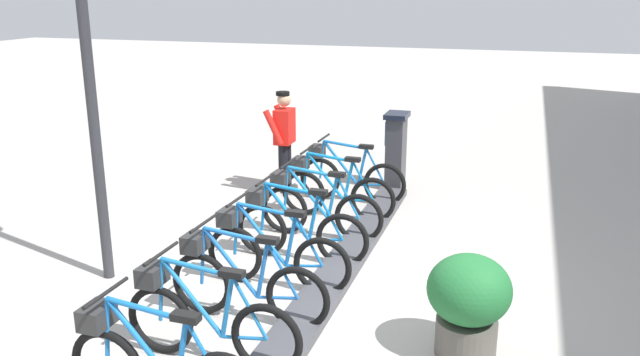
{
  "coord_description": "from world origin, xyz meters",
  "views": [
    {
      "loc": [
        -1.92,
        6.36,
        3.25
      ],
      "look_at": [
        0.5,
        -1.19,
        0.9
      ],
      "focal_mm": 36.17,
      "sensor_mm": 36.0,
      "label": 1
    }
  ],
  "objects": [
    {
      "name": "planter_bush",
      "position": [
        -1.59,
        0.95,
        0.54
      ],
      "size": [
        0.76,
        0.76,
        0.97
      ],
      "color": "#59544C",
      "rests_on": "ground"
    },
    {
      "name": "bike_docked_0",
      "position": [
        0.62,
        -2.99,
        0.43
      ],
      "size": [
        1.72,
        0.54,
        1.02
      ],
      "color": "black",
      "rests_on": "ground"
    },
    {
      "name": "worker_near_rack",
      "position": [
        1.75,
        -3.18,
        0.91
      ],
      "size": [
        0.47,
        0.63,
        1.66
      ],
      "color": "white",
      "rests_on": "ground"
    },
    {
      "name": "bike_docked_1",
      "position": [
        0.62,
        -2.19,
        0.43
      ],
      "size": [
        1.72,
        0.54,
        1.02
      ],
      "color": "black",
      "rests_on": "ground"
    },
    {
      "name": "dock_rail_base",
      "position": [
        0.0,
        0.0,
        0.05
      ],
      "size": [
        0.44,
        7.17,
        0.1
      ],
      "primitive_type": "cube",
      "color": "#47474C",
      "rests_on": "ground"
    },
    {
      "name": "bike_docked_2",
      "position": [
        0.62,
        -1.39,
        0.43
      ],
      "size": [
        1.72,
        0.54,
        1.02
      ],
      "color": "black",
      "rests_on": "ground"
    },
    {
      "name": "ground_plane",
      "position": [
        0.0,
        0.0,
        0.0
      ],
      "size": [
        60.0,
        60.0,
        0.0
      ],
      "primitive_type": "plane",
      "color": "#B0AAA3"
    },
    {
      "name": "payment_kiosk",
      "position": [
        0.05,
        -3.93,
        0.67
      ],
      "size": [
        0.36,
        0.52,
        1.28
      ],
      "color": "#38383D",
      "rests_on": "ground"
    },
    {
      "name": "bike_docked_5",
      "position": [
        0.62,
        1.0,
        0.43
      ],
      "size": [
        1.72,
        0.54,
        1.02
      ],
      "color": "black",
      "rests_on": "ground"
    },
    {
      "name": "bike_docked_3",
      "position": [
        0.62,
        -0.6,
        0.43
      ],
      "size": [
        1.72,
        0.54,
        1.02
      ],
      "color": "black",
      "rests_on": "ground"
    },
    {
      "name": "bike_docked_6",
      "position": [
        0.62,
        1.79,
        0.43
      ],
      "size": [
        1.72,
        0.54,
        1.02
      ],
      "color": "black",
      "rests_on": "ground"
    },
    {
      "name": "lamp_post",
      "position": [
        2.54,
        0.54,
        2.52
      ],
      "size": [
        0.32,
        0.32,
        3.84
      ],
      "color": "#2D2D33",
      "rests_on": "ground"
    },
    {
      "name": "bike_docked_4",
      "position": [
        0.62,
        0.2,
        0.43
      ],
      "size": [
        1.72,
        0.54,
        1.02
      ],
      "color": "black",
      "rests_on": "ground"
    }
  ]
}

